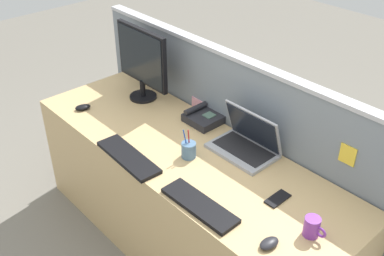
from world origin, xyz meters
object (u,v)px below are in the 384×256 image
(desk_phone, at_px, (203,117))
(keyboard_spare, at_px, (128,157))
(coffee_mug, at_px, (312,227))
(keyboard_main, at_px, (200,205))
(laptop, at_px, (247,141))
(cell_phone_black_slab, at_px, (278,199))
(computer_mouse_right_hand, at_px, (269,243))
(computer_mouse_left_hand, at_px, (83,107))
(desktop_monitor, at_px, (142,60))
(pen_cup, at_px, (189,150))

(desk_phone, xyz_separation_m, keyboard_spare, (0.01, -0.57, -0.02))
(keyboard_spare, height_order, coffee_mug, coffee_mug)
(keyboard_main, bearing_deg, laptop, 107.04)
(desk_phone, distance_m, cell_phone_black_slab, 0.81)
(computer_mouse_right_hand, distance_m, cell_phone_black_slab, 0.32)
(laptop, xyz_separation_m, computer_mouse_left_hand, (-1.02, -0.45, -0.05))
(cell_phone_black_slab, bearing_deg, desktop_monitor, 172.89)
(laptop, distance_m, keyboard_spare, 0.67)
(desktop_monitor, bearing_deg, cell_phone_black_slab, -6.61)
(pen_cup, bearing_deg, laptop, 58.83)
(cell_phone_black_slab, bearing_deg, computer_mouse_left_hand, -170.51)
(computer_mouse_right_hand, bearing_deg, computer_mouse_left_hand, -175.93)
(laptop, bearing_deg, keyboard_main, -71.97)
(desk_phone, distance_m, computer_mouse_right_hand, 1.07)
(laptop, relative_size, computer_mouse_right_hand, 3.71)
(desktop_monitor, bearing_deg, laptop, 3.21)
(desktop_monitor, height_order, pen_cup, desktop_monitor)
(keyboard_spare, bearing_deg, pen_cup, 53.84)
(computer_mouse_left_hand, height_order, pen_cup, pen_cup)
(keyboard_main, xyz_separation_m, computer_mouse_left_hand, (-1.19, 0.07, 0.01))
(computer_mouse_left_hand, bearing_deg, coffee_mug, 23.30)
(keyboard_main, relative_size, computer_mouse_left_hand, 4.23)
(computer_mouse_right_hand, distance_m, coffee_mug, 0.21)
(desktop_monitor, distance_m, cell_phone_black_slab, 1.31)
(keyboard_main, relative_size, keyboard_spare, 0.93)
(pen_cup, relative_size, coffee_mug, 1.60)
(keyboard_spare, relative_size, computer_mouse_left_hand, 4.54)
(keyboard_main, relative_size, coffee_mug, 3.80)
(desk_phone, bearing_deg, computer_mouse_right_hand, -27.59)
(laptop, relative_size, computer_mouse_left_hand, 3.71)
(desktop_monitor, relative_size, keyboard_main, 1.16)
(laptop, xyz_separation_m, pen_cup, (-0.17, -0.28, -0.02))
(keyboard_spare, height_order, computer_mouse_left_hand, computer_mouse_left_hand)
(coffee_mug, bearing_deg, laptop, 156.69)
(keyboard_main, xyz_separation_m, pen_cup, (-0.34, 0.24, 0.04))
(coffee_mug, bearing_deg, keyboard_main, -152.57)
(computer_mouse_left_hand, xyz_separation_m, coffee_mug, (1.66, 0.17, 0.03))
(pen_cup, bearing_deg, computer_mouse_right_hand, -14.00)
(keyboard_spare, bearing_deg, desk_phone, 93.67)
(keyboard_main, distance_m, cell_phone_black_slab, 0.39)
(desk_phone, xyz_separation_m, computer_mouse_right_hand, (0.95, -0.49, -0.01))
(computer_mouse_left_hand, bearing_deg, desk_phone, 54.35)
(desk_phone, xyz_separation_m, cell_phone_black_slab, (0.78, -0.23, -0.02))
(keyboard_main, bearing_deg, keyboard_spare, -178.43)
(desktop_monitor, distance_m, laptop, 0.92)
(desktop_monitor, xyz_separation_m, computer_mouse_left_hand, (-0.13, -0.40, -0.26))
(desk_phone, height_order, computer_mouse_left_hand, desk_phone)
(computer_mouse_right_hand, bearing_deg, cell_phone_black_slab, 126.75)
(desk_phone, height_order, keyboard_spare, desk_phone)
(keyboard_main, height_order, computer_mouse_right_hand, computer_mouse_right_hand)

